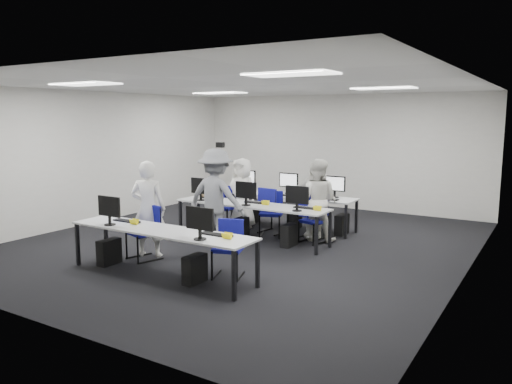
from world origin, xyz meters
The scene contains 23 objects.
room centered at (0.00, 0.00, 1.50)m, with size 9.00×9.02×3.00m.
ceiling_panels centered at (0.00, 0.00, 2.98)m, with size 5.20×4.60×0.02m.
desk_front centered at (0.00, -2.40, 0.68)m, with size 3.20×0.70×0.73m.
desk_mid centered at (0.00, 0.20, 0.68)m, with size 3.20×0.70×0.73m.
desk_back centered at (0.00, 1.60, 0.68)m, with size 3.20×0.70×0.73m.
equipment_front centered at (-0.19, -2.42, 0.36)m, with size 2.51×0.41×1.19m.
equipment_mid centered at (-0.19, 0.18, 0.36)m, with size 2.91×0.41×1.19m.
equipment_back centered at (0.19, 1.62, 0.36)m, with size 2.91×0.41×1.19m.
chair_0 centered at (-0.86, -1.87, 0.29)m, with size 0.58×0.61×0.92m.
chair_1 centered at (0.90, -1.90, 0.27)m, with size 0.55×0.58×0.87m.
chair_2 centered at (-1.10, 0.72, 0.29)m, with size 0.60×0.62×0.92m.
chair_3 centered at (0.15, 0.75, 0.29)m, with size 0.59×0.61×0.91m.
chair_4 centered at (1.11, 0.70, 0.26)m, with size 0.50×0.53×0.83m.
chair_5 centered at (-1.11, 1.00, 0.27)m, with size 0.56×0.58×0.86m.
chair_6 centered at (0.05, 0.99, 0.31)m, with size 0.53×0.57×0.97m.
chair_7 centered at (0.95, 1.01, 0.30)m, with size 0.52×0.56×0.95m.
handbag centered at (-1.27, 0.38, 0.89)m, with size 0.38×0.24×0.31m, color #A68855.
student_0 centered at (-0.93, -1.68, 0.84)m, with size 0.61×0.40×1.68m, color silver.
student_1 centered at (1.10, 0.89, 0.81)m, with size 0.79×0.61×1.62m, color silver.
student_2 centered at (-0.75, 1.03, 0.77)m, with size 0.75×0.49×1.54m, color silver.
student_3 centered at (0.92, 1.10, 0.77)m, with size 0.90×0.38×1.54m, color silver.
photographer centered at (-0.41, -0.40, 0.92)m, with size 1.19×0.68×1.84m, color gray.
dslr_camera centered at (-0.42, -0.22, 1.90)m, with size 0.14×0.18×0.10m, color black.
Camera 1 is at (5.11, -7.96, 2.44)m, focal length 35.00 mm.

